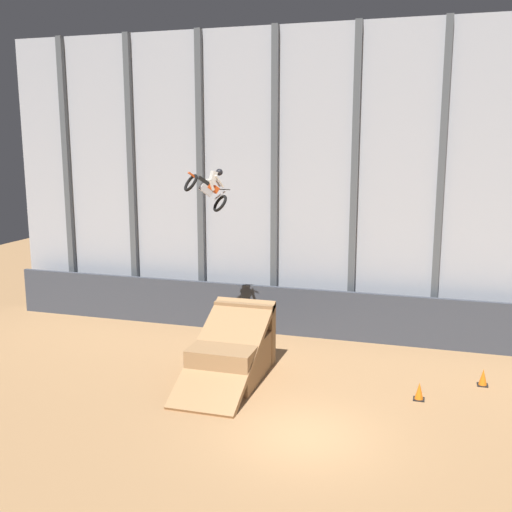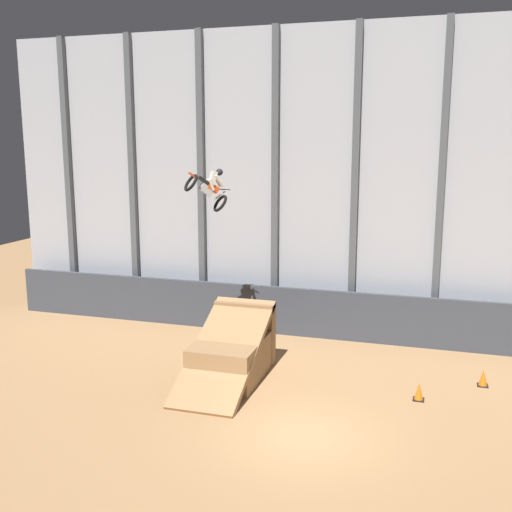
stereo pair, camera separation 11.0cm
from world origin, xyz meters
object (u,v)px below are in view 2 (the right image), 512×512
(dirt_ramp, at_px, (233,352))
(rider_bike_solo, at_px, (209,188))
(traffic_cone_near_ramp, at_px, (483,378))
(traffic_cone_arena_edge, at_px, (419,392))

(dirt_ramp, relative_size, rider_bike_solo, 2.95)
(dirt_ramp, distance_m, traffic_cone_near_ramp, 8.60)
(rider_bike_solo, distance_m, traffic_cone_near_ramp, 11.70)
(traffic_cone_near_ramp, distance_m, traffic_cone_arena_edge, 2.72)
(traffic_cone_arena_edge, bearing_deg, dirt_ramp, 177.03)
(rider_bike_solo, xyz_separation_m, traffic_cone_near_ramp, (9.92, -0.13, -6.20))
(dirt_ramp, relative_size, traffic_cone_near_ramp, 8.65)
(traffic_cone_near_ramp, bearing_deg, traffic_cone_arena_edge, -138.70)
(rider_bike_solo, distance_m, traffic_cone_arena_edge, 10.21)
(rider_bike_solo, xyz_separation_m, traffic_cone_arena_edge, (7.87, -1.93, -6.20))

